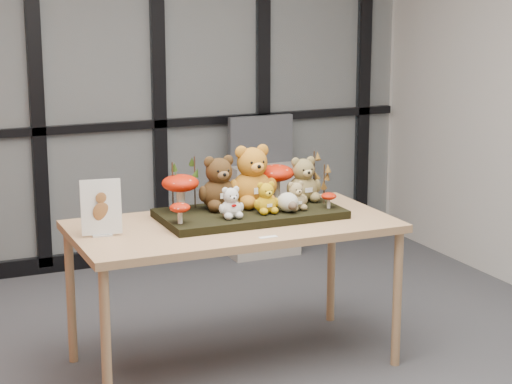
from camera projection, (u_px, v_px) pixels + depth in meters
name	position (u px, v px, depth m)	size (l,w,h in m)	color
room_shell	(228.00, 69.00, 4.40)	(5.00, 5.00, 5.00)	beige
glass_partition	(99.00, 77.00, 6.66)	(4.90, 0.06, 2.78)	#2D383F
display_table	(233.00, 234.00, 5.02)	(1.74, 0.87, 0.81)	tan
diorama_tray	(250.00, 214.00, 5.11)	(1.00, 0.50, 0.04)	black
bear_pooh_yellow	(252.00, 172.00, 5.17)	(0.29, 0.26, 0.38)	#BC731C
bear_brown_medium	(219.00, 180.00, 5.11)	(0.25, 0.23, 0.33)	#412A12
bear_tan_back	(303.00, 177.00, 5.29)	(0.21, 0.19, 0.28)	olive
bear_small_yellow	(266.00, 196.00, 5.02)	(0.15, 0.13, 0.19)	gold
bear_white_bow	(231.00, 201.00, 4.92)	(0.14, 0.13, 0.19)	silver
bear_beige_small	(296.00, 194.00, 5.09)	(0.13, 0.12, 0.17)	#A18A59
plush_cream_hedgehog	(288.00, 201.00, 5.06)	(0.09, 0.08, 0.12)	beige
mushroom_back_left	(180.00, 191.00, 5.05)	(0.20, 0.20, 0.23)	#A71805
mushroom_back_right	(276.00, 181.00, 5.30)	(0.21, 0.21, 0.23)	#A71805
mushroom_front_left	(180.00, 212.00, 4.81)	(0.11, 0.11, 0.12)	#A71805
mushroom_front_right	(329.00, 200.00, 5.14)	(0.09, 0.09, 0.10)	#A71805
sprig_green_far_left	(173.00, 187.00, 5.03)	(0.05, 0.05, 0.28)	#16370C
sprig_green_mid_left	(195.00, 182.00, 5.14)	(0.05, 0.05, 0.29)	#16370C
sprig_dry_far_right	(314.00, 175.00, 5.35)	(0.05, 0.05, 0.28)	brown
sprig_dry_mid_right	(324.00, 184.00, 5.24)	(0.05, 0.05, 0.23)	brown
sprig_green_centre	(224.00, 187.00, 5.23)	(0.05, 0.05, 0.20)	#16370C
sign_holder	(101.00, 210.00, 4.72)	(0.21, 0.07, 0.29)	silver
label_card	(268.00, 237.00, 4.72)	(0.10, 0.03, 0.00)	white
cabinet	(262.00, 209.00, 7.19)	(0.54, 0.31, 0.72)	#AAA297
monitor	(261.00, 140.00, 7.09)	(0.52, 0.05, 0.37)	#4D4F54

